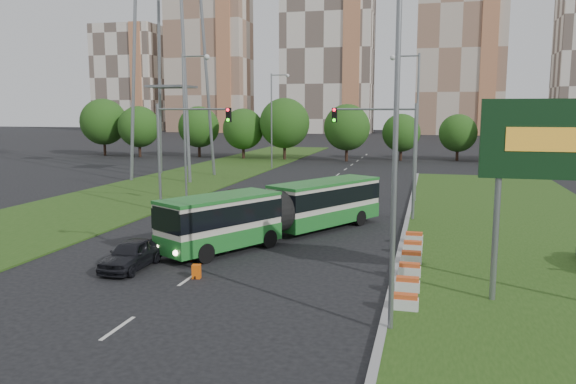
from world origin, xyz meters
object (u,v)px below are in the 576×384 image
(car_left_far, at_px, (236,198))
(shopping_trolley, at_px, (196,272))
(traffic_mast_median, at_px, (391,143))
(articulated_bus, at_px, (277,210))
(car_left_near, at_px, (132,254))
(pedestrian, at_px, (193,244))
(traffic_mast_left, at_px, (179,140))
(billboard, at_px, (565,149))

(car_left_far, distance_m, shopping_trolley, 18.75)
(traffic_mast_median, relative_size, articulated_bus, 0.49)
(traffic_mast_median, xyz_separation_m, car_left_near, (-11.11, -15.17, -4.64))
(car_left_near, height_order, car_left_far, car_left_near)
(traffic_mast_median, xyz_separation_m, pedestrian, (-8.78, -13.18, -4.46))
(pedestrian, bearing_deg, articulated_bus, -6.30)
(traffic_mast_left, distance_m, pedestrian, 14.46)
(car_left_near, relative_size, shopping_trolley, 6.47)
(traffic_mast_median, distance_m, traffic_mast_left, 15.19)
(traffic_mast_median, xyz_separation_m, shopping_trolley, (-7.46, -15.87, -5.03))
(billboard, relative_size, car_left_near, 1.93)
(traffic_mast_median, distance_m, car_left_near, 19.37)
(billboard, distance_m, traffic_mast_median, 17.68)
(traffic_mast_median, height_order, car_left_near, traffic_mast_median)
(car_left_far, bearing_deg, pedestrian, -84.67)
(traffic_mast_median, bearing_deg, car_left_far, 169.15)
(articulated_bus, distance_m, car_left_far, 11.07)
(billboard, bearing_deg, traffic_mast_median, 115.03)
(car_left_near, bearing_deg, billboard, -2.86)
(traffic_mast_median, distance_m, pedestrian, 16.45)
(billboard, xyz_separation_m, articulated_bus, (-13.59, 8.99, -4.53))
(billboard, bearing_deg, car_left_near, 177.43)
(traffic_mast_median, relative_size, car_left_near, 1.93)
(car_left_near, bearing_deg, articulated_bus, 58.25)
(car_left_near, height_order, shopping_trolley, car_left_near)
(traffic_mast_left, relative_size, shopping_trolley, 12.50)
(pedestrian, height_order, shopping_trolley, pedestrian)
(car_left_near, xyz_separation_m, car_left_far, (-0.92, 17.47, -0.03))
(car_left_far, xyz_separation_m, pedestrian, (3.25, -15.48, 0.22))
(billboard, relative_size, traffic_mast_median, 1.00)
(articulated_bus, distance_m, shopping_trolley, 9.06)
(pedestrian, xyz_separation_m, shopping_trolley, (1.32, -2.69, -0.57))
(billboard, xyz_separation_m, traffic_mast_left, (-22.63, 15.00, -0.81))
(car_left_near, distance_m, car_left_far, 17.50)
(traffic_mast_median, height_order, shopping_trolley, traffic_mast_median)
(billboard, relative_size, car_left_far, 1.97)
(traffic_mast_median, bearing_deg, car_left_near, -126.22)
(car_left_far, relative_size, pedestrian, 2.30)
(traffic_mast_left, relative_size, articulated_bus, 0.49)
(traffic_mast_median, xyz_separation_m, car_left_far, (-12.03, 2.30, -4.68))
(shopping_trolley, bearing_deg, car_left_far, 93.21)
(traffic_mast_median, bearing_deg, traffic_mast_left, -176.23)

